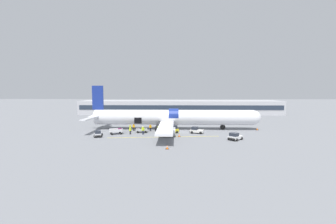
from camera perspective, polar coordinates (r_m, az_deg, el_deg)
name	(u,v)px	position (r m, az deg, el deg)	size (l,w,h in m)	color
ground_plane	(184,132)	(50.73, 4.15, -5.09)	(500.00, 500.00, 0.00)	slate
apron_marking_line	(164,137)	(45.08, -0.96, -6.35)	(22.28, 2.66, 0.01)	yellow
terminal_strip	(180,107)	(93.81, 3.04, 1.23)	(81.43, 12.63, 5.46)	#B2B2B7
airplane	(171,118)	(53.81, 0.88, -1.45)	(41.61, 35.83, 10.49)	silver
baggage_tug_lead	(98,134)	(47.32, -17.30, -5.35)	(2.14, 2.93, 1.31)	silver
baggage_tug_mid	(235,137)	(43.98, 16.63, -6.03)	(3.09, 3.11, 1.41)	white
baggage_tug_rear	(196,130)	(49.45, 7.23, -4.66)	(3.27, 2.65, 1.39)	silver
baggage_tug_spare	(172,130)	(49.16, 1.06, -4.55)	(3.22, 2.66, 1.71)	yellow
baggage_cart_loading	(142,130)	(50.29, -6.65, -4.65)	(3.43, 2.24, 0.97)	#B7BABF
baggage_cart_queued	(117,131)	(49.31, -12.83, -4.77)	(3.64, 2.72, 1.23)	silver
ground_crew_loader_a	(130,130)	(48.41, -9.58, -4.64)	(0.50, 0.50, 1.57)	black
ground_crew_loader_b	(158,129)	(49.06, -2.48, -4.39)	(0.46, 0.58, 1.67)	#2D2D33
ground_crew_driver	(130,128)	(51.45, -9.56, -4.01)	(0.51, 0.56, 1.68)	#2D2D33
ground_crew_supervisor	(150,127)	(51.95, -4.50, -3.92)	(0.55, 0.38, 1.58)	black
ground_crew_helper	(143,130)	(47.89, -6.37, -4.58)	(0.62, 0.47, 1.77)	#1E2338
ground_crew_marshal	(134,127)	(52.68, -8.70, -3.80)	(0.58, 0.45, 1.66)	black
safety_cone_nose	(257,129)	(57.17, 21.72, -4.01)	(0.58, 0.58, 0.59)	black
safety_cone_engine_left	(167,147)	(35.65, -0.21, -8.93)	(0.57, 0.57, 0.62)	black
safety_cone_wingtip	(179,135)	(45.42, 2.85, -5.92)	(0.56, 0.56, 0.60)	black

